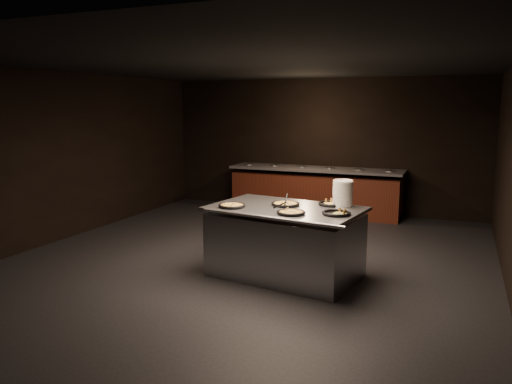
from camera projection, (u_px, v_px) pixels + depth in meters
room at (250, 165)px, 7.33m from camera, size 7.02×8.02×2.92m
salad_bar at (315, 194)px, 10.75m from camera, size 3.70×0.83×1.18m
serving_counter at (285, 243)px, 6.80m from camera, size 2.15×1.56×0.96m
plate_stack at (343, 193)px, 6.74m from camera, size 0.27×0.27×0.36m
pan_veggie_whole at (232, 206)px, 6.72m from camera, size 0.37×0.37×0.04m
pan_cheese_whole at (286, 204)px, 6.83m from camera, size 0.39×0.39×0.04m
pan_cheese_slices_a at (332, 204)px, 6.86m from camera, size 0.37×0.37×0.04m
pan_cheese_slices_b at (291, 212)px, 6.28m from camera, size 0.37×0.37×0.04m
pan_veggie_slices at (336, 213)px, 6.25m from camera, size 0.36×0.36×0.04m
server_left at (286, 200)px, 6.78m from camera, size 0.13×0.33×0.16m
server_right at (283, 207)px, 6.38m from camera, size 0.29×0.08×0.14m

